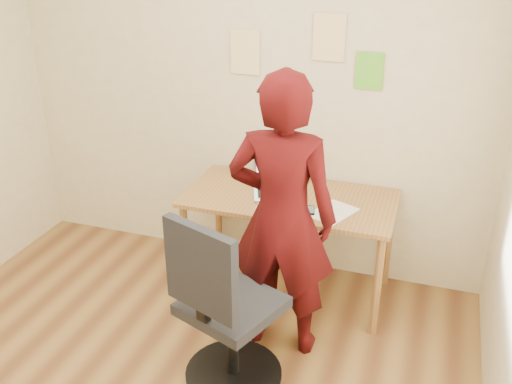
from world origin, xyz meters
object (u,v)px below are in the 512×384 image
(laptop, at_px, (279,184))
(office_chair, at_px, (224,317))
(phone, at_px, (310,210))
(person, at_px, (282,218))
(desk, at_px, (290,208))

(laptop, relative_size, office_chair, 0.40)
(phone, bearing_deg, person, -114.73)
(desk, xyz_separation_m, phone, (0.17, -0.16, 0.09))
(laptop, bearing_deg, office_chair, -109.76)
(phone, relative_size, person, 0.08)
(phone, bearing_deg, desk, 122.14)
(phone, height_order, person, person)
(desk, distance_m, phone, 0.25)
(person, bearing_deg, office_chair, 65.22)
(laptop, xyz_separation_m, office_chair, (0.01, -1.06, -0.33))
(person, bearing_deg, desk, -82.40)
(office_chair, bearing_deg, person, 88.31)
(desk, height_order, phone, phone)
(laptop, height_order, person, person)
(phone, distance_m, person, 0.41)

